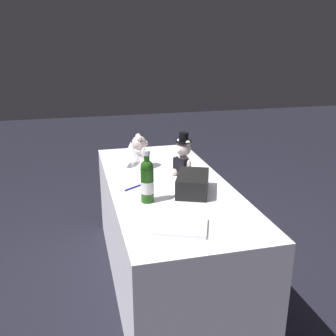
{
  "coord_description": "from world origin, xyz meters",
  "views": [
    {
      "loc": [
        -2.2,
        0.55,
        1.57
      ],
      "look_at": [
        0.0,
        0.0,
        0.8
      ],
      "focal_mm": 41.3,
      "sensor_mm": 36.0,
      "label": 1
    }
  ],
  "objects_px": {
    "teddy_bear_groom": "(183,158)",
    "guestbook": "(181,226)",
    "champagne_bottle": "(147,180)",
    "signing_pen": "(133,188)",
    "teddy_bear_bride": "(137,154)",
    "gift_case_black": "(193,183)"
  },
  "relations": [
    {
      "from": "teddy_bear_groom",
      "to": "guestbook",
      "type": "distance_m",
      "value": 0.78
    },
    {
      "from": "champagne_bottle",
      "to": "signing_pen",
      "type": "bearing_deg",
      "value": 11.82
    },
    {
      "from": "teddy_bear_groom",
      "to": "teddy_bear_bride",
      "type": "relative_size",
      "value": 1.2
    },
    {
      "from": "signing_pen",
      "to": "guestbook",
      "type": "relative_size",
      "value": 0.54
    },
    {
      "from": "teddy_bear_bride",
      "to": "guestbook",
      "type": "distance_m",
      "value": 0.96
    },
    {
      "from": "teddy_bear_groom",
      "to": "gift_case_black",
      "type": "distance_m",
      "value": 0.33
    },
    {
      "from": "gift_case_black",
      "to": "champagne_bottle",
      "type": "bearing_deg",
      "value": 103.1
    },
    {
      "from": "champagne_bottle",
      "to": "gift_case_black",
      "type": "relative_size",
      "value": 0.9
    },
    {
      "from": "teddy_bear_bride",
      "to": "champagne_bottle",
      "type": "relative_size",
      "value": 0.8
    },
    {
      "from": "champagne_bottle",
      "to": "signing_pen",
      "type": "xyz_separation_m",
      "value": [
        0.22,
        0.05,
        -0.12
      ]
    },
    {
      "from": "champagne_bottle",
      "to": "signing_pen",
      "type": "relative_size",
      "value": 2.17
    },
    {
      "from": "teddy_bear_groom",
      "to": "guestbook",
      "type": "height_order",
      "value": "teddy_bear_groom"
    },
    {
      "from": "teddy_bear_bride",
      "to": "signing_pen",
      "type": "xyz_separation_m",
      "value": [
        -0.39,
        0.09,
        -0.1
      ]
    },
    {
      "from": "champagne_bottle",
      "to": "gift_case_black",
      "type": "height_order",
      "value": "champagne_bottle"
    },
    {
      "from": "champagne_bottle",
      "to": "teddy_bear_bride",
      "type": "bearing_deg",
      "value": -4.51
    },
    {
      "from": "teddy_bear_groom",
      "to": "gift_case_black",
      "type": "height_order",
      "value": "teddy_bear_groom"
    },
    {
      "from": "champagne_bottle",
      "to": "gift_case_black",
      "type": "xyz_separation_m",
      "value": [
        0.07,
        -0.28,
        -0.07
      ]
    },
    {
      "from": "teddy_bear_groom",
      "to": "signing_pen",
      "type": "relative_size",
      "value": 2.09
    },
    {
      "from": "teddy_bear_groom",
      "to": "champagne_bottle",
      "type": "relative_size",
      "value": 0.96
    },
    {
      "from": "champagne_bottle",
      "to": "guestbook",
      "type": "distance_m",
      "value": 0.38
    },
    {
      "from": "gift_case_black",
      "to": "teddy_bear_groom",
      "type": "bearing_deg",
      "value": -5.38
    },
    {
      "from": "teddy_bear_bride",
      "to": "gift_case_black",
      "type": "xyz_separation_m",
      "value": [
        -0.54,
        -0.24,
        -0.05
      ]
    }
  ]
}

